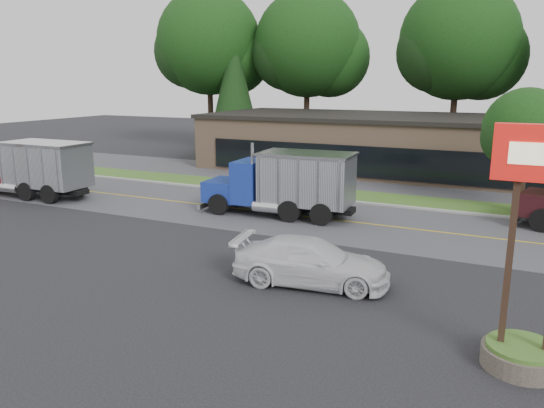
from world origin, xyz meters
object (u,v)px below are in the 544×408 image
(bilo_sign, at_px, (529,290))
(rally_car, at_px, (311,262))
(dump_truck_red, at_px, (32,167))
(dump_truck_blue, at_px, (286,182))

(bilo_sign, distance_m, rally_car, 7.45)
(bilo_sign, relative_size, dump_truck_red, 0.67)
(bilo_sign, relative_size, dump_truck_blue, 0.73)
(bilo_sign, height_order, dump_truck_red, bilo_sign)
(bilo_sign, height_order, dump_truck_blue, bilo_sign)
(bilo_sign, distance_m, dump_truck_red, 28.71)
(dump_truck_red, xyz_separation_m, dump_truck_blue, (15.87, 2.25, -0.00))
(dump_truck_red, relative_size, rally_car, 1.63)
(rally_car, bearing_deg, dump_truck_red, 64.41)
(dump_truck_blue, height_order, rally_car, dump_truck_blue)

